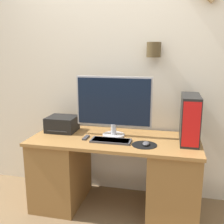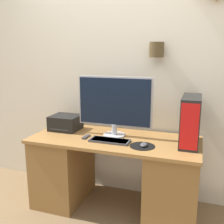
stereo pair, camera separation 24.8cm
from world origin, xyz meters
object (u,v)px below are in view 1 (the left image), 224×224
monitor (114,104)px  mouse (146,143)px  printer (62,124)px  remote_control (86,138)px  keyboard (111,141)px  computer_tower (190,119)px

monitor → mouse: monitor is taller
monitor → printer: monitor is taller
monitor → printer: 0.62m
mouse → remote_control: mouse is taller
monitor → printer: size_ratio=2.50×
keyboard → remote_control: bearing=171.6°
monitor → remote_control: bearing=-149.0°
keyboard → printer: printer is taller
monitor → computer_tower: monitor is taller
keyboard → printer: size_ratio=1.25×
mouse → remote_control: (-0.58, 0.07, -0.01)m
monitor → keyboard: 0.36m
monitor → mouse: bearing=-32.1°
keyboard → remote_control: (-0.26, 0.04, -0.00)m
mouse → computer_tower: 0.47m
keyboard → monitor: bearing=94.7°
mouse → printer: bearing=164.7°
printer → monitor: bearing=-3.4°
computer_tower → remote_control: (-0.96, -0.12, -0.21)m
keyboard → mouse: (0.33, -0.03, 0.01)m
monitor → printer: bearing=176.6°
monitor → keyboard: (0.02, -0.18, -0.31)m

